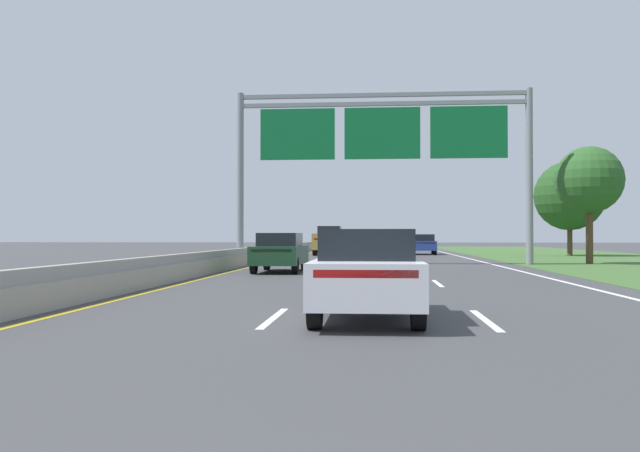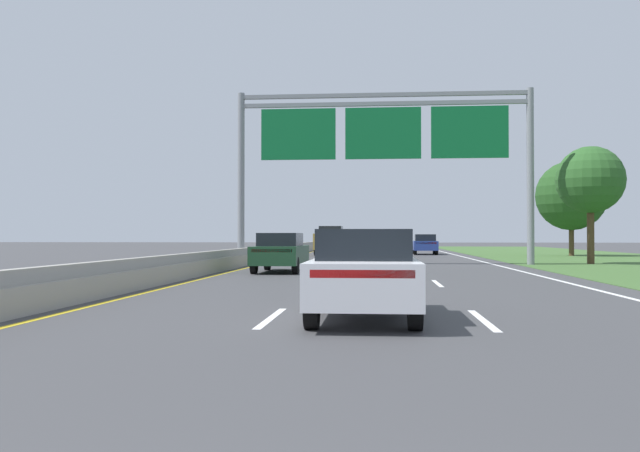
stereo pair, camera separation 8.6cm
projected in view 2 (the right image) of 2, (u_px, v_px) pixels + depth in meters
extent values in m
plane|color=#3D3D3F|center=(377.00, 263.00, 36.22)|extent=(220.00, 220.00, 0.00)
cube|color=white|center=(271.00, 318.00, 11.97)|extent=(0.14, 3.00, 0.01)
cube|color=white|center=(317.00, 283.00, 20.93)|extent=(0.14, 3.00, 0.01)
cube|color=white|center=(335.00, 269.00, 29.90)|extent=(0.14, 3.00, 0.01)
cube|color=white|center=(345.00, 261.00, 38.86)|extent=(0.14, 3.00, 0.01)
cube|color=white|center=(351.00, 256.00, 47.83)|extent=(0.14, 3.00, 0.01)
cube|color=white|center=(356.00, 253.00, 56.80)|extent=(0.14, 3.00, 0.01)
cube|color=white|center=(359.00, 251.00, 65.76)|extent=(0.14, 3.00, 0.01)
cube|color=white|center=(361.00, 249.00, 74.73)|extent=(0.14, 3.00, 0.01)
cube|color=white|center=(363.00, 247.00, 83.69)|extent=(0.14, 3.00, 0.01)
cube|color=white|center=(483.00, 320.00, 11.65)|extent=(0.14, 3.00, 0.01)
cube|color=white|center=(437.00, 283.00, 20.62)|extent=(0.14, 3.00, 0.01)
cube|color=white|center=(419.00, 269.00, 29.58)|extent=(0.14, 3.00, 0.01)
cube|color=white|center=(410.00, 261.00, 38.55)|extent=(0.14, 3.00, 0.01)
cube|color=white|center=(404.00, 256.00, 47.51)|extent=(0.14, 3.00, 0.01)
cube|color=white|center=(400.00, 253.00, 56.48)|extent=(0.14, 3.00, 0.01)
cube|color=white|center=(397.00, 251.00, 65.44)|extent=(0.14, 3.00, 0.01)
cube|color=white|center=(395.00, 249.00, 74.41)|extent=(0.14, 3.00, 0.01)
cube|color=white|center=(393.00, 247.00, 83.38)|extent=(0.14, 3.00, 0.01)
cube|color=white|center=(489.00, 263.00, 35.71)|extent=(0.16, 106.00, 0.01)
cube|color=gold|center=(269.00, 262.00, 36.72)|extent=(0.16, 106.00, 0.01)
cube|color=#99968E|center=(256.00, 257.00, 36.79)|extent=(0.60, 110.00, 0.55)
cube|color=#99968E|center=(256.00, 250.00, 36.79)|extent=(0.25, 110.00, 0.30)
cylinder|color=gray|center=(241.00, 178.00, 35.01)|extent=(0.36, 0.36, 8.88)
cylinder|color=gray|center=(530.00, 176.00, 33.75)|extent=(0.36, 0.36, 8.88)
cube|color=gray|center=(383.00, 95.00, 34.44)|extent=(14.70, 0.24, 0.20)
cube|color=gray|center=(383.00, 104.00, 34.44)|extent=(14.70, 0.24, 0.20)
cube|color=#0C602D|center=(298.00, 134.00, 34.61)|extent=(3.83, 0.12, 2.62)
cube|color=#0C602D|center=(383.00, 133.00, 34.23)|extent=(3.83, 0.12, 2.62)
cube|color=#0C602D|center=(470.00, 132.00, 33.86)|extent=(3.83, 0.12, 2.62)
cube|color=#A38438|center=(330.00, 243.00, 51.27)|extent=(2.11, 5.44, 1.00)
cube|color=black|center=(331.00, 231.00, 52.13)|extent=(1.76, 1.94, 0.78)
cube|color=#B21414|center=(327.00, 239.00, 48.63)|extent=(1.68, 0.12, 0.12)
cube|color=#A38438|center=(328.00, 235.00, 49.56)|extent=(2.04, 1.99, 0.20)
cylinder|color=black|center=(321.00, 249.00, 53.18)|extent=(0.32, 0.85, 0.84)
cylinder|color=black|center=(343.00, 249.00, 53.00)|extent=(0.32, 0.85, 0.84)
cylinder|color=black|center=(316.00, 250.00, 49.53)|extent=(0.32, 0.85, 0.84)
cylinder|color=black|center=(339.00, 250.00, 49.35)|extent=(0.32, 0.85, 0.84)
cube|color=navy|center=(425.00, 246.00, 52.75)|extent=(1.93, 4.44, 0.72)
cube|color=black|center=(425.00, 238.00, 52.71)|extent=(1.62, 2.34, 0.52)
cube|color=#B21414|center=(426.00, 243.00, 50.61)|extent=(1.53, 0.12, 0.12)
cylinder|color=black|center=(414.00, 250.00, 54.32)|extent=(0.24, 0.67, 0.66)
cylinder|color=black|center=(434.00, 250.00, 54.15)|extent=(0.24, 0.67, 0.66)
cylinder|color=black|center=(415.00, 251.00, 51.35)|extent=(0.24, 0.67, 0.66)
cylinder|color=black|center=(437.00, 251.00, 51.17)|extent=(0.24, 0.67, 0.66)
cube|color=#193D23|center=(281.00, 255.00, 27.18)|extent=(1.86, 4.42, 0.72)
cube|color=black|center=(280.00, 239.00, 27.14)|extent=(1.59, 2.31, 0.52)
cube|color=#B21414|center=(272.00, 251.00, 25.03)|extent=(1.53, 0.09, 0.12)
cylinder|color=black|center=(267.00, 262.00, 28.74)|extent=(0.23, 0.66, 0.66)
cylinder|color=black|center=(305.00, 262.00, 28.59)|extent=(0.23, 0.66, 0.66)
cylinder|color=black|center=(254.00, 265.00, 25.76)|extent=(0.23, 0.66, 0.66)
cylinder|color=black|center=(295.00, 265.00, 25.61)|extent=(0.23, 0.66, 0.66)
cube|color=silver|center=(365.00, 279.00, 11.95)|extent=(1.83, 4.41, 0.72)
cube|color=black|center=(365.00, 244.00, 11.91)|extent=(1.57, 2.30, 0.52)
cube|color=#B21414|center=(362.00, 274.00, 9.80)|extent=(1.53, 0.08, 0.12)
cylinder|color=black|center=(326.00, 292.00, 13.50)|extent=(0.22, 0.66, 0.66)
cylinder|color=black|center=(406.00, 293.00, 13.37)|extent=(0.22, 0.66, 0.66)
cylinder|color=black|center=(312.00, 308.00, 10.52)|extent=(0.22, 0.66, 0.66)
cylinder|color=black|center=(415.00, 309.00, 10.39)|extent=(0.22, 0.66, 0.66)
cylinder|color=#4C3823|center=(591.00, 235.00, 34.55)|extent=(0.36, 0.36, 2.96)
sphere|color=#285623|center=(590.00, 180.00, 34.60)|extent=(3.44, 3.44, 3.44)
cylinder|color=#4C3823|center=(571.00, 240.00, 48.42)|extent=(0.36, 0.36, 2.35)
sphere|color=#234C1E|center=(571.00, 196.00, 48.47)|extent=(4.99, 4.99, 4.99)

